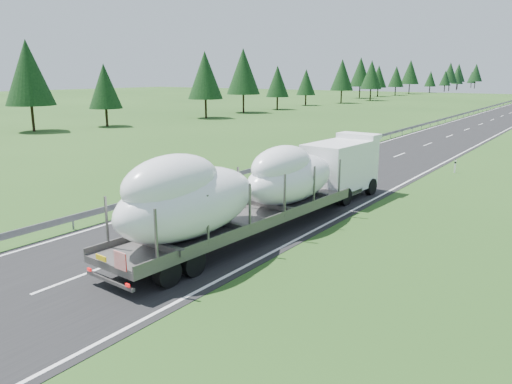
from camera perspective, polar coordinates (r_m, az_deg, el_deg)
The scene contains 5 objects.
ground at distance 20.21m, azimuth -20.69°, elevation -9.50°, with size 400.00×400.00×0.00m, color #214316.
road_surface at distance 111.55m, azimuth 27.14°, elevation 8.07°, with size 10.00×400.00×0.02m, color black.
guardrail at distance 112.32m, azimuth 24.48°, elevation 8.67°, with size 0.10×400.00×0.76m.
tree_line_left at distance 148.19m, azimuth 11.31°, elevation 13.02°, with size 14.48×316.38×12.56m.
boat_truck at distance 23.99m, azimuth 0.92°, elevation 0.97°, with size 3.76×20.56×4.58m.
Camera 1 is at (15.74, -10.17, 7.57)m, focal length 35.00 mm.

